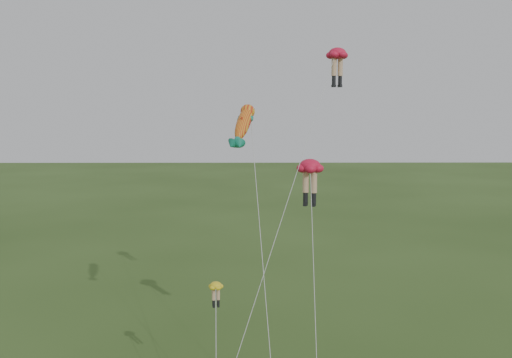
{
  "coord_description": "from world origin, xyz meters",
  "views": [
    {
      "loc": [
        0.35,
        -24.95,
        16.53
      ],
      "look_at": [
        0.61,
        6.0,
        12.71
      ],
      "focal_mm": 40.0,
      "sensor_mm": 36.0,
      "label": 1
    }
  ],
  "objects": [
    {
      "name": "legs_kite_red_high",
      "position": [
        5.24,
        8.72,
        19.17
      ],
      "size": [
        8.31,
        10.36,
        20.08
      ],
      "rotation": [
        0.0,
        0.0,
        0.34
      ],
      "color": "red",
      "rests_on": "ground"
    },
    {
      "name": "legs_kite_red_mid",
      "position": [
        3.75,
        7.7,
        12.9
      ],
      "size": [
        2.08,
        10.68,
        13.66
      ],
      "rotation": [
        0.0,
        0.0,
        -0.36
      ],
      "color": "red",
      "rests_on": "ground"
    },
    {
      "name": "legs_kite_yellow",
      "position": [
        -1.53,
        4.14,
        6.54
      ],
      "size": [
        1.06,
        8.07,
        7.33
      ],
      "rotation": [
        0.0,
        0.0,
        0.24
      ],
      "color": "yellow",
      "rests_on": "ground"
    },
    {
      "name": "fish_kite",
      "position": [
        -0.07,
        8.07,
        15.66
      ],
      "size": [
        2.69,
        12.53,
        17.07
      ],
      "rotation": [
        0.68,
        0.0,
        -0.29
      ],
      "color": "orange",
      "rests_on": "ground"
    }
  ]
}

